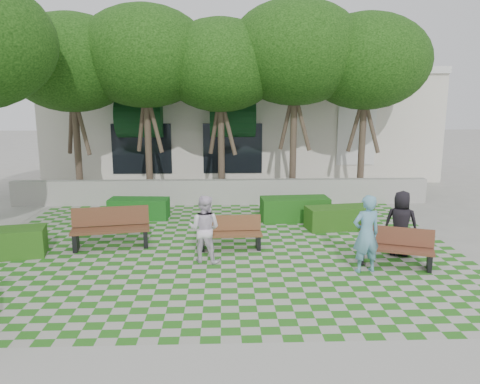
{
  "coord_description": "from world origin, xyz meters",
  "views": [
    {
      "loc": [
        0.05,
        -10.47,
        3.84
      ],
      "look_at": [
        0.5,
        1.5,
        1.4
      ],
      "focal_mm": 35.0,
      "sensor_mm": 36.0,
      "label": 1
    }
  ],
  "objects_px": {
    "person_blue": "(366,234)",
    "person_white": "(204,229)",
    "bench_west": "(111,229)",
    "hedge_midleft": "(139,209)",
    "person_dark": "(401,223)",
    "hedge_midright": "(295,209)",
    "hedge_east": "(339,218)",
    "bench_east": "(396,248)",
    "hedge_west": "(2,243)",
    "bench_mid": "(230,233)"
  },
  "relations": [
    {
      "from": "person_blue",
      "to": "person_white",
      "type": "relative_size",
      "value": 1.1
    },
    {
      "from": "bench_west",
      "to": "person_white",
      "type": "xyz_separation_m",
      "value": [
        2.47,
        -1.17,
        0.31
      ]
    },
    {
      "from": "hedge_midleft",
      "to": "person_dark",
      "type": "distance_m",
      "value": 8.01
    },
    {
      "from": "hedge_midright",
      "to": "person_white",
      "type": "relative_size",
      "value": 1.32
    },
    {
      "from": "hedge_east",
      "to": "person_dark",
      "type": "bearing_deg",
      "value": -68.58
    },
    {
      "from": "bench_east",
      "to": "hedge_midleft",
      "type": "relative_size",
      "value": 0.94
    },
    {
      "from": "hedge_midright",
      "to": "person_dark",
      "type": "distance_m",
      "value": 4.0
    },
    {
      "from": "hedge_east",
      "to": "hedge_west",
      "type": "height_order",
      "value": "hedge_west"
    },
    {
      "from": "bench_west",
      "to": "person_dark",
      "type": "xyz_separation_m",
      "value": [
        7.26,
        -0.89,
        0.31
      ]
    },
    {
      "from": "hedge_east",
      "to": "bench_mid",
      "type": "bearing_deg",
      "value": -151.94
    },
    {
      "from": "bench_east",
      "to": "hedge_east",
      "type": "height_order",
      "value": "bench_east"
    },
    {
      "from": "bench_west",
      "to": "hedge_midleft",
      "type": "relative_size",
      "value": 1.09
    },
    {
      "from": "hedge_east",
      "to": "person_dark",
      "type": "height_order",
      "value": "person_dark"
    },
    {
      "from": "hedge_west",
      "to": "person_white",
      "type": "relative_size",
      "value": 1.24
    },
    {
      "from": "bench_west",
      "to": "hedge_midright",
      "type": "bearing_deg",
      "value": 15.79
    },
    {
      "from": "bench_west",
      "to": "person_white",
      "type": "relative_size",
      "value": 1.27
    },
    {
      "from": "person_dark",
      "to": "person_white",
      "type": "xyz_separation_m",
      "value": [
        -4.79,
        -0.28,
        -0.01
      ]
    },
    {
      "from": "hedge_midright",
      "to": "hedge_midleft",
      "type": "bearing_deg",
      "value": 175.25
    },
    {
      "from": "hedge_east",
      "to": "hedge_midright",
      "type": "bearing_deg",
      "value": 138.93
    },
    {
      "from": "hedge_midright",
      "to": "hedge_west",
      "type": "relative_size",
      "value": 1.06
    },
    {
      "from": "person_blue",
      "to": "bench_east",
      "type": "bearing_deg",
      "value": -167.14
    },
    {
      "from": "hedge_midleft",
      "to": "bench_west",
      "type": "bearing_deg",
      "value": -94.29
    },
    {
      "from": "hedge_east",
      "to": "person_white",
      "type": "xyz_separation_m",
      "value": [
        -3.86,
        -2.66,
        0.47
      ]
    },
    {
      "from": "person_blue",
      "to": "person_white",
      "type": "distance_m",
      "value": 3.69
    },
    {
      "from": "bench_east",
      "to": "hedge_west",
      "type": "relative_size",
      "value": 0.88
    },
    {
      "from": "hedge_east",
      "to": "person_dark",
      "type": "relative_size",
      "value": 1.18
    },
    {
      "from": "hedge_west",
      "to": "person_blue",
      "type": "bearing_deg",
      "value": -8.6
    },
    {
      "from": "hedge_midleft",
      "to": "person_blue",
      "type": "bearing_deg",
      "value": -39.94
    },
    {
      "from": "hedge_midright",
      "to": "bench_west",
      "type": "bearing_deg",
      "value": -154.28
    },
    {
      "from": "bench_east",
      "to": "hedge_east",
      "type": "relative_size",
      "value": 0.92
    },
    {
      "from": "hedge_west",
      "to": "person_dark",
      "type": "height_order",
      "value": "person_dark"
    },
    {
      "from": "bench_east",
      "to": "person_white",
      "type": "bearing_deg",
      "value": -165.41
    },
    {
      "from": "hedge_west",
      "to": "person_white",
      "type": "bearing_deg",
      "value": -5.42
    },
    {
      "from": "bench_east",
      "to": "hedge_west",
      "type": "xyz_separation_m",
      "value": [
        -9.37,
        0.92,
        -0.07
      ]
    },
    {
      "from": "bench_east",
      "to": "bench_west",
      "type": "bearing_deg",
      "value": -172.82
    },
    {
      "from": "hedge_midleft",
      "to": "person_dark",
      "type": "height_order",
      "value": "person_dark"
    },
    {
      "from": "bench_mid",
      "to": "person_blue",
      "type": "height_order",
      "value": "person_blue"
    },
    {
      "from": "hedge_midright",
      "to": "person_dark",
      "type": "relative_size",
      "value": 1.31
    },
    {
      "from": "bench_mid",
      "to": "hedge_midleft",
      "type": "bearing_deg",
      "value": 130.14
    },
    {
      "from": "bench_mid",
      "to": "person_white",
      "type": "xyz_separation_m",
      "value": [
        -0.63,
        -0.93,
        0.4
      ]
    },
    {
      "from": "bench_east",
      "to": "person_blue",
      "type": "height_order",
      "value": "person_blue"
    },
    {
      "from": "hedge_east",
      "to": "person_white",
      "type": "height_order",
      "value": "person_white"
    },
    {
      "from": "bench_west",
      "to": "hedge_west",
      "type": "relative_size",
      "value": 1.02
    },
    {
      "from": "hedge_west",
      "to": "bench_west",
      "type": "bearing_deg",
      "value": 15.74
    },
    {
      "from": "person_dark",
      "to": "hedge_east",
      "type": "bearing_deg",
      "value": -45.94
    },
    {
      "from": "person_dark",
      "to": "hedge_midright",
      "type": "bearing_deg",
      "value": -35.71
    },
    {
      "from": "person_blue",
      "to": "hedge_west",
      "type": "bearing_deg",
      "value": -20.05
    },
    {
      "from": "hedge_midleft",
      "to": "person_white",
      "type": "height_order",
      "value": "person_white"
    },
    {
      "from": "bench_mid",
      "to": "person_dark",
      "type": "distance_m",
      "value": 4.24
    },
    {
      "from": "hedge_west",
      "to": "person_white",
      "type": "distance_m",
      "value": 4.99
    }
  ]
}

